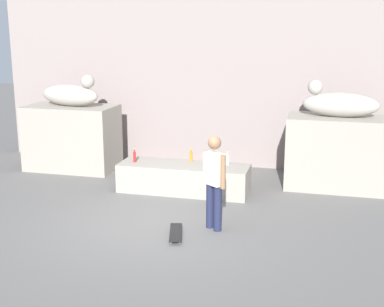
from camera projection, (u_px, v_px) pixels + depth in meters
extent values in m
plane|color=#605E5B|center=(155.00, 225.00, 9.47)|extent=(40.00, 40.00, 0.00)
cube|color=gray|center=(211.00, 50.00, 13.16)|extent=(10.94, 0.60, 5.76)
cube|color=gray|center=(72.00, 138.00, 12.98)|extent=(2.18, 1.19, 1.58)
cube|color=gray|center=(337.00, 153.00, 11.46)|extent=(2.18, 1.19, 1.58)
ellipsoid|color=#A59E92|center=(70.00, 95.00, 12.73)|extent=(1.68, 0.86, 0.52)
sphere|color=#A59E92|center=(88.00, 81.00, 12.42)|extent=(0.32, 0.32, 0.32)
ellipsoid|color=#A59E92|center=(341.00, 105.00, 11.21)|extent=(1.63, 0.67, 0.52)
sphere|color=#A59E92|center=(315.00, 87.00, 11.30)|extent=(0.32, 0.32, 0.32)
cube|color=gray|center=(184.00, 178.00, 11.27)|extent=(2.78, 0.87, 0.60)
cylinder|color=#1E233F|center=(210.00, 205.00, 9.25)|extent=(0.14, 0.14, 0.82)
cylinder|color=#1E233F|center=(218.00, 208.00, 9.10)|extent=(0.14, 0.14, 0.82)
cube|color=beige|center=(214.00, 169.00, 9.02)|extent=(0.41, 0.38, 0.56)
sphere|color=#8C6647|center=(215.00, 143.00, 8.91)|extent=(0.23, 0.23, 0.23)
cylinder|color=#8C6647|center=(206.00, 167.00, 9.19)|extent=(0.09, 0.09, 0.58)
cylinder|color=#8C6647|center=(223.00, 172.00, 8.85)|extent=(0.09, 0.09, 0.58)
cube|color=black|center=(176.00, 232.00, 8.95)|extent=(0.39, 0.82, 0.02)
cylinder|color=white|center=(179.00, 242.00, 8.66)|extent=(0.04, 0.06, 0.06)
cylinder|color=white|center=(171.00, 242.00, 8.66)|extent=(0.04, 0.06, 0.06)
cylinder|color=white|center=(180.00, 228.00, 9.25)|extent=(0.04, 0.06, 0.06)
cylinder|color=white|center=(172.00, 228.00, 9.25)|extent=(0.04, 0.06, 0.06)
cylinder|color=silver|center=(227.00, 160.00, 11.17)|extent=(0.08, 0.08, 0.21)
cylinder|color=silver|center=(227.00, 153.00, 11.14)|extent=(0.04, 0.04, 0.06)
cylinder|color=yellow|center=(227.00, 152.00, 11.13)|extent=(0.04, 0.04, 0.01)
cylinder|color=red|center=(135.00, 157.00, 11.37)|extent=(0.06, 0.06, 0.23)
cylinder|color=red|center=(134.00, 150.00, 11.34)|extent=(0.03, 0.03, 0.06)
cylinder|color=yellow|center=(134.00, 149.00, 11.33)|extent=(0.03, 0.03, 0.01)
cylinder|color=orange|center=(191.00, 157.00, 11.46)|extent=(0.06, 0.06, 0.21)
cylinder|color=orange|center=(191.00, 151.00, 11.42)|extent=(0.03, 0.03, 0.06)
cylinder|color=yellow|center=(191.00, 149.00, 11.42)|extent=(0.03, 0.03, 0.01)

